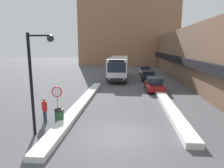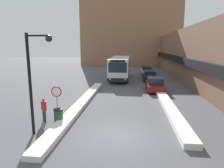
% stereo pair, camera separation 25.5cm
% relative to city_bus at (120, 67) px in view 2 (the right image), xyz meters
% --- Properties ---
extents(ground_plane, '(160.00, 160.00, 0.00)m').
position_rel_city_bus_xyz_m(ground_plane, '(1.19, -20.03, -1.78)').
color(ground_plane, '#515156').
extents(building_row_right, '(5.50, 60.00, 7.38)m').
position_rel_city_bus_xyz_m(building_row_right, '(11.15, 3.97, 1.90)').
color(building_row_right, brown).
rests_on(building_row_right, ground_plane).
extents(building_backdrop_far, '(26.00, 8.00, 18.99)m').
position_rel_city_bus_xyz_m(building_backdrop_far, '(1.19, 25.66, 7.71)').
color(building_backdrop_far, '#996B4C').
rests_on(building_backdrop_far, ground_plane).
extents(snow_bank_left, '(0.90, 17.36, 0.29)m').
position_rel_city_bus_xyz_m(snow_bank_left, '(-2.41, -14.29, -1.64)').
color(snow_bank_left, silver).
rests_on(snow_bank_left, ground_plane).
extents(snow_bank_right, '(0.90, 12.89, 0.35)m').
position_rel_city_bus_xyz_m(snow_bank_right, '(4.79, -14.80, -1.61)').
color(snow_bank_right, silver).
rests_on(snow_bank_right, ground_plane).
extents(city_bus, '(2.68, 11.16, 3.28)m').
position_rel_city_bus_xyz_m(city_bus, '(0.00, 0.00, 0.00)').
color(city_bus, silver).
rests_on(city_bus, ground_plane).
extents(parked_car_front, '(1.83, 4.37, 1.52)m').
position_rel_city_bus_xyz_m(parked_car_front, '(4.39, -8.06, -1.03)').
color(parked_car_front, maroon).
rests_on(parked_car_front, ground_plane).
extents(parked_car_middle, '(1.88, 4.80, 1.42)m').
position_rel_city_bus_xyz_m(parked_car_middle, '(4.39, -1.00, -1.07)').
color(parked_car_middle, black).
rests_on(parked_car_middle, ground_plane).
extents(parked_car_back, '(1.81, 4.78, 1.45)m').
position_rel_city_bus_xyz_m(parked_car_back, '(4.39, 5.63, -1.06)').
color(parked_car_back, silver).
rests_on(parked_car_back, ground_plane).
extents(stop_sign, '(0.76, 0.08, 2.13)m').
position_rel_city_bus_xyz_m(stop_sign, '(-3.50, -17.02, -0.25)').
color(stop_sign, gray).
rests_on(stop_sign, ground_plane).
extents(street_lamp, '(1.46, 0.36, 5.60)m').
position_rel_city_bus_xyz_m(street_lamp, '(-3.37, -20.21, 1.74)').
color(street_lamp, black).
rests_on(street_lamp, ground_plane).
extents(pedestrian, '(0.44, 0.44, 1.61)m').
position_rel_city_bus_xyz_m(pedestrian, '(-3.87, -18.37, -0.82)').
color(pedestrian, '#333851').
rests_on(pedestrian, ground_plane).
extents(trash_bin, '(0.59, 0.59, 0.95)m').
position_rel_city_bus_xyz_m(trash_bin, '(-2.86, -18.48, -1.30)').
color(trash_bin, '#234C2D').
rests_on(trash_bin, ground_plane).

